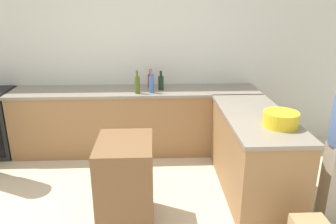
{
  "coord_description": "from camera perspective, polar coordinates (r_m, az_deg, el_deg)",
  "views": [
    {
      "loc": [
        0.25,
        -2.51,
        2.07
      ],
      "look_at": [
        0.4,
        0.77,
        0.95
      ],
      "focal_mm": 35.0,
      "sensor_mm": 36.0,
      "label": 1
    }
  ],
  "objects": [
    {
      "name": "wine_bottle_dark",
      "position": [
        4.5,
        -1.24,
        5.2
      ],
      "size": [
        0.07,
        0.07,
        0.26
      ],
      "color": "black",
      "rests_on": "counter_back"
    },
    {
      "name": "counter_peninsula",
      "position": [
        3.82,
        14.59,
        -6.86
      ],
      "size": [
        0.69,
        1.62,
        0.91
      ],
      "color": "olive",
      "rests_on": "ground_plane"
    },
    {
      "name": "hot_sauce_bottle",
      "position": [
        4.64,
        -3.03,
        5.57
      ],
      "size": [
        0.08,
        0.08,
        0.26
      ],
      "color": "red",
      "rests_on": "counter_back"
    },
    {
      "name": "mixing_bowl",
      "position": [
        3.37,
        19.04,
        -1.16
      ],
      "size": [
        0.34,
        0.34,
        0.15
      ],
      "color": "yellow",
      "rests_on": "counter_peninsula"
    },
    {
      "name": "wall_back",
      "position": [
        4.78,
        -5.65,
        10.08
      ],
      "size": [
        8.0,
        0.06,
        2.7
      ],
      "color": "silver",
      "rests_on": "ground_plane"
    },
    {
      "name": "counter_back",
      "position": [
        4.68,
        -5.51,
        -1.47
      ],
      "size": [
        3.4,
        0.64,
        0.91
      ],
      "color": "olive",
      "rests_on": "ground_plane"
    },
    {
      "name": "island_table",
      "position": [
        3.19,
        -7.33,
        -12.29
      ],
      "size": [
        0.51,
        0.65,
        0.86
      ],
      "color": "brown",
      "rests_on": "ground_plane"
    },
    {
      "name": "olive_oil_bottle",
      "position": [
        4.34,
        -5.38,
        4.84
      ],
      "size": [
        0.07,
        0.07,
        0.31
      ],
      "color": "#475B1E",
      "rests_on": "counter_back"
    },
    {
      "name": "water_bottle_blue",
      "position": [
        4.35,
        -2.89,
        4.89
      ],
      "size": [
        0.06,
        0.06,
        0.3
      ],
      "color": "#386BB7",
      "rests_on": "counter_back"
    }
  ]
}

